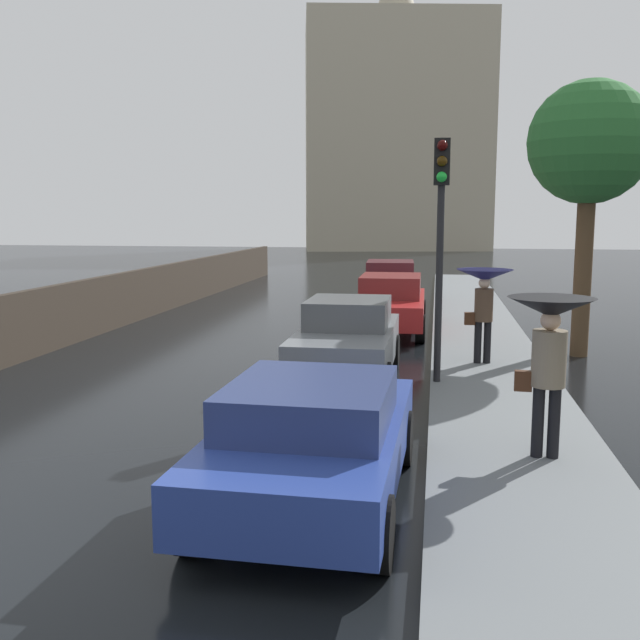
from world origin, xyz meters
TOP-DOWN VIEW (x-y plane):
  - car_blue_near_kerb at (2.85, 2.43)m, footprint 1.95×4.05m
  - car_red_mid_road at (2.93, 13.53)m, footprint 1.81×4.46m
  - car_maroon_far_ahead at (2.58, 18.64)m, footprint 1.95×4.50m
  - car_grey_far_lane at (2.53, 7.88)m, footprint 1.70×3.95m
  - pedestrian_with_umbrella_near at (4.96, 9.31)m, footprint 1.07×1.07m
  - pedestrian_with_umbrella_far at (5.36, 3.89)m, footprint 1.00×1.00m
  - traffic_light at (4.11, 7.59)m, footprint 0.26×0.39m
  - street_tree_near at (7.08, 11.08)m, footprint 2.51×2.51m
  - distant_tower at (0.21, 58.50)m, footprint 16.68×12.80m

SIDE VIEW (x-z plane):
  - car_blue_near_kerb at x=2.85m, z-range 0.04..1.36m
  - car_red_mid_road at x=2.93m, z-range 0.02..1.47m
  - car_maroon_far_ahead at x=2.58m, z-range 0.02..1.50m
  - car_grey_far_lane at x=2.53m, z-range 0.01..1.50m
  - pedestrian_with_umbrella_near at x=4.96m, z-range 0.69..2.50m
  - pedestrian_with_umbrella_far at x=5.36m, z-range 0.68..2.58m
  - traffic_light at x=4.11m, z-range 0.94..5.00m
  - street_tree_near at x=7.08m, z-range 1.51..7.20m
  - distant_tower at x=0.21m, z-range -3.04..22.82m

